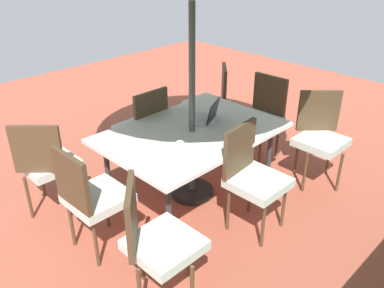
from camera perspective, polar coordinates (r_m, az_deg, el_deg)
ground_plane at (r=4.24m, az=-0.00°, el=-7.19°), size 10.00×10.00×0.02m
dining_table at (r=3.89m, az=-0.00°, el=1.28°), size 1.72×1.18×0.73m
chair_southwest at (r=5.14m, az=2.85°, el=6.34°), size 0.59×0.59×0.98m
chair_west at (r=4.78m, az=9.83°, el=4.26°), size 0.47×0.46×0.98m
chair_southeast at (r=3.94m, az=-20.04°, el=-2.33°), size 0.59×0.59×0.98m
chair_south at (r=4.44m, az=-6.91°, el=2.67°), size 0.46×0.46×0.98m
chair_northwest at (r=4.43m, az=17.75°, el=1.38°), size 0.59×0.59×0.98m
chair_north at (r=3.55m, az=8.62°, el=-4.26°), size 0.47×0.48×0.98m
chair_northeast at (r=2.84m, az=-5.27°, el=-13.21°), size 0.59×0.58×0.98m
chair_east at (r=3.34m, az=-14.19°, el=-7.03°), size 0.47×0.46×0.98m
laptop at (r=4.06m, az=2.07°, el=3.97°), size 0.39×0.36×0.21m
cup at (r=3.48m, az=-1.73°, el=-0.31°), size 0.06×0.06×0.09m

